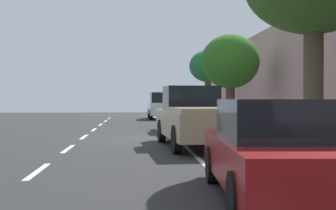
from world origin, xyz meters
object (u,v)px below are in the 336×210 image
Objects in this scene: parked_sedan_red_second at (277,150)px; parked_pickup_tan_mid at (196,118)px; parked_suv_white_farthest at (162,105)px; bicycle_at_curb at (181,119)px; cyclist_with_backpack at (186,107)px; street_tree_corner at (208,67)px; street_tree_far_end at (230,62)px; parked_sedan_silver_far at (181,115)px.

parked_pickup_tan_mid reaches higher than parked_sedan_red_second.
parked_sedan_red_second is at bearing -89.64° from parked_suv_white_farthest.
parked_pickup_tan_mid is 19.38m from parked_suv_white_farthest.
bicycle_at_curb is 0.84m from cyclist_with_backpack.
street_tree_corner is (2.36, -7.07, 2.38)m from parked_suv_white_farthest.
parked_pickup_tan_mid is 12.79m from street_tree_corner.
parked_pickup_tan_mid is 10.80m from cyclist_with_backpack.
parked_pickup_tan_mid is 6.85m from street_tree_far_end.
bicycle_at_curb is at bearing 84.21° from parked_sedan_silver_far.
parked_sedan_silver_far reaches higher than bicycle_at_curb.
bicycle_at_curb is at bearing 116.45° from cyclist_with_backpack.
parked_suv_white_farthest reaches higher than parked_pickup_tan_mid.
parked_sedan_red_second is at bearing -92.21° from cyclist_with_backpack.
street_tree_corner is at bearing -71.57° from parked_suv_white_farthest.
parked_sedan_silver_far is 6.84m from street_tree_corner.
parked_sedan_silver_far is at bearing -89.30° from parked_suv_white_farthest.
parked_suv_white_farthest is 1.10× the size of street_tree_corner.
parked_pickup_tan_mid is at bearing -94.85° from cyclist_with_backpack.
street_tree_corner is (1.48, 1.55, 2.35)m from cyclist_with_backpack.
bicycle_at_curb is at bearing 88.53° from parked_sedan_red_second.
parked_suv_white_farthest is (0.04, 19.38, 0.13)m from parked_pickup_tan_mid.
parked_suv_white_farthest reaches higher than parked_sedan_red_second.
bicycle_at_curb is 6.16m from street_tree_far_end.
street_tree_far_end is 6.32m from street_tree_corner.
cyclist_with_backpack is at bearing 85.15° from parked_pickup_tan_mid.
parked_sedan_red_second is 1.05× the size of street_tree_corner.
street_tree_far_end is at bearing -80.02° from parked_suv_white_farthest.
parked_pickup_tan_mid is 3.08× the size of bicycle_at_curb.
cyclist_with_backpack reaches higher than parked_sedan_red_second.
parked_suv_white_farthest is at bearing 89.88° from parked_pickup_tan_mid.
parked_pickup_tan_mid reaches higher than parked_sedan_silver_far.
street_tree_corner reaches higher than bicycle_at_curb.
parked_suv_white_farthest reaches higher than cyclist_with_backpack.
cyclist_with_backpack is 0.40× the size of street_tree_corner.
parked_pickup_tan_mid is at bearing -93.52° from bicycle_at_curb.
parked_pickup_tan_mid is 1.25× the size of street_tree_far_end.
parked_sedan_silver_far is at bearing -95.79° from bicycle_at_curb.
street_tree_far_end is (1.48, -4.77, 2.13)m from cyclist_with_backpack.
parked_sedan_silver_far is 1.04× the size of street_tree_corner.
street_tree_corner is at bearing 78.98° from parked_pickup_tan_mid.
cyclist_with_backpack is (0.91, 10.76, 0.16)m from parked_pickup_tan_mid.
street_tree_corner is at bearing 69.60° from parked_sedan_silver_far.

